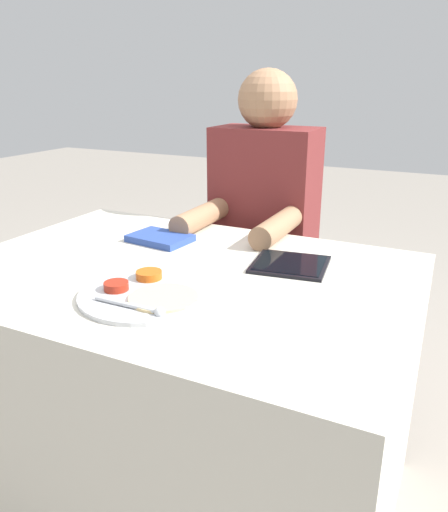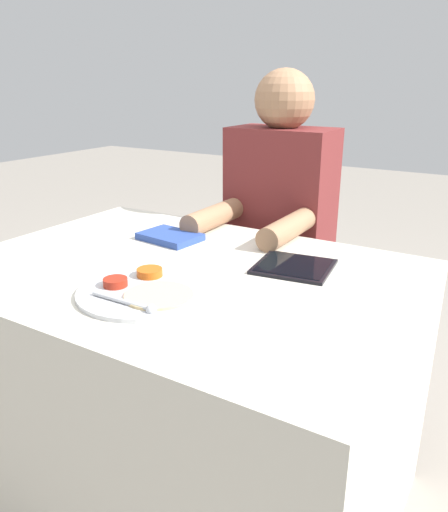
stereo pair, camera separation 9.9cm
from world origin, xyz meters
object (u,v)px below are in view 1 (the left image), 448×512
at_px(tablet_device, 290,264).
at_px(thali_tray, 147,293).
at_px(red_notebook, 160,239).
at_px(person_diner, 263,254).

bearing_deg(tablet_device, thali_tray, -124.50).
height_order(thali_tray, tablet_device, thali_tray).
bearing_deg(tablet_device, red_notebook, 176.38).
bearing_deg(person_diner, tablet_device, -60.60).
height_order(red_notebook, person_diner, person_diner).
distance_m(red_notebook, person_diner, 0.46).
distance_m(thali_tray, person_diner, 0.76).
relative_size(tablet_device, person_diner, 0.17).
bearing_deg(thali_tray, tablet_device, 55.50).
bearing_deg(thali_tray, red_notebook, 119.09).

